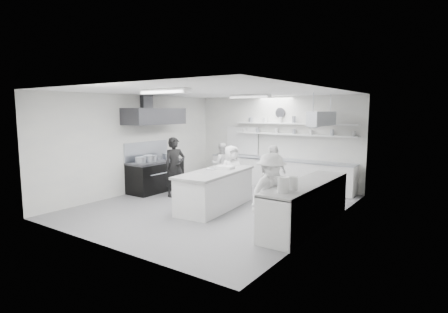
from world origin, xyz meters
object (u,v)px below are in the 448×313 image
Objects in this scene: stove at (156,177)px; cook_stove at (175,167)px; back_counter at (279,173)px; cook_back at (221,164)px; prep_island at (215,190)px; right_counter at (307,205)px.

stove is 1.11m from cook_stove.
cook_back reaches higher than back_counter.
stove is 2.78m from prep_island.
cook_back is (-4.12, 2.58, 0.25)m from right_counter.
right_counter is (5.25, -0.60, 0.02)m from stove.
cook_back reaches higher than prep_island.
cook_stove is (-4.25, 0.41, 0.41)m from right_counter.
right_counter is at bearing -71.25° from cook_stove.
prep_island is at bearing -11.19° from stove.
right_counter reaches higher than back_counter.
prep_island is (-0.17, -3.34, 0.00)m from back_counter.
cook_back is (1.13, 1.98, 0.27)m from stove.
right_counter is at bearing -7.07° from prep_island.
back_counter is at bearing 81.40° from prep_island.
cook_back reaches higher than right_counter.
stove is at bearing 103.25° from cook_stove.
stove is 1.03× the size of cook_stove.
cook_stove is (-1.90, -2.99, 0.42)m from back_counter.
stove is 5.28m from right_counter.
prep_island is at bearing 78.11° from cook_back.
cook_stove is (-1.73, 0.35, 0.42)m from prep_island.
right_counter is 2.29× the size of cook_back.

